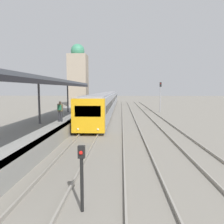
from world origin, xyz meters
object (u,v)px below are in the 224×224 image
signal_mast_far (160,93)px  train_near (108,100)px  person_on_platform (60,110)px  signal_post_near (82,171)px

signal_mast_far → train_near: bearing=146.8°
person_on_platform → signal_mast_far: size_ratio=0.36×
person_on_platform → signal_post_near: (3.84, -11.38, -0.72)m
person_on_platform → train_near: 22.64m
signal_post_near → signal_mast_far: (7.19, 28.28, 1.74)m
person_on_platform → signal_post_near: bearing=-71.4°
person_on_platform → signal_mast_far: 20.21m
person_on_platform → train_near: bearing=83.8°
train_near → signal_post_near: (1.38, -33.89, -0.45)m
person_on_platform → signal_mast_far: (11.02, 16.90, 1.03)m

